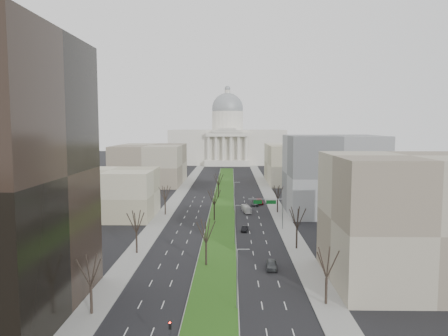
# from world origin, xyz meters

# --- Properties ---
(ground) EXTENTS (600.00, 600.00, 0.00)m
(ground) POSITION_xyz_m (0.00, 120.00, 0.00)
(ground) COLOR black
(ground) RESTS_ON ground
(median) EXTENTS (8.00, 222.03, 0.20)m
(median) POSITION_xyz_m (0.00, 118.99, 0.10)
(median) COLOR #999993
(median) RESTS_ON ground
(sidewalk_left) EXTENTS (5.00, 330.00, 0.15)m
(sidewalk_left) POSITION_xyz_m (-17.50, 95.00, 0.07)
(sidewalk_left) COLOR gray
(sidewalk_left) RESTS_ON ground
(sidewalk_right) EXTENTS (5.00, 330.00, 0.15)m
(sidewalk_right) POSITION_xyz_m (17.50, 95.00, 0.07)
(sidewalk_right) COLOR gray
(sidewalk_right) RESTS_ON ground
(capitol) EXTENTS (80.00, 46.00, 55.00)m
(capitol) POSITION_xyz_m (0.00, 269.59, 16.31)
(capitol) COLOR beige
(capitol) RESTS_ON ground
(building_beige_left) EXTENTS (26.00, 22.00, 14.00)m
(building_beige_left) POSITION_xyz_m (-33.00, 85.00, 7.00)
(building_beige_left) COLOR tan
(building_beige_left) RESTS_ON ground
(building_tan_right) EXTENTS (26.00, 24.00, 22.00)m
(building_tan_right) POSITION_xyz_m (33.00, 32.00, 11.00)
(building_tan_right) COLOR gray
(building_tan_right) RESTS_ON ground
(building_grey_right) EXTENTS (28.00, 26.00, 24.00)m
(building_grey_right) POSITION_xyz_m (34.00, 92.00, 12.00)
(building_grey_right) COLOR slate
(building_grey_right) RESTS_ON ground
(building_far_left) EXTENTS (30.00, 40.00, 18.00)m
(building_far_left) POSITION_xyz_m (-35.00, 160.00, 9.00)
(building_far_left) COLOR gray
(building_far_left) RESTS_ON ground
(building_far_right) EXTENTS (30.00, 40.00, 18.00)m
(building_far_right) POSITION_xyz_m (35.00, 165.00, 9.00)
(building_far_right) COLOR tan
(building_far_right) RESTS_ON ground
(tree_left_near) EXTENTS (5.10, 5.10, 9.18)m
(tree_left_near) POSITION_xyz_m (-17.20, 18.00, 6.61)
(tree_left_near) COLOR black
(tree_left_near) RESTS_ON ground
(tree_left_mid) EXTENTS (5.40, 5.40, 9.72)m
(tree_left_mid) POSITION_xyz_m (-17.20, 48.00, 7.00)
(tree_left_mid) COLOR black
(tree_left_mid) RESTS_ON ground
(tree_left_far) EXTENTS (5.28, 5.28, 9.50)m
(tree_left_far) POSITION_xyz_m (-17.20, 88.00, 6.84)
(tree_left_far) COLOR black
(tree_left_far) RESTS_ON ground
(tree_right_near) EXTENTS (5.16, 5.16, 9.29)m
(tree_right_near) POSITION_xyz_m (17.20, 22.00, 6.69)
(tree_right_near) COLOR black
(tree_right_near) RESTS_ON ground
(tree_right_mid) EXTENTS (5.52, 5.52, 9.94)m
(tree_right_mid) POSITION_xyz_m (17.20, 52.00, 7.16)
(tree_right_mid) COLOR black
(tree_right_mid) RESTS_ON ground
(tree_right_far) EXTENTS (5.04, 5.04, 9.07)m
(tree_right_far) POSITION_xyz_m (17.20, 92.00, 6.53)
(tree_right_far) COLOR black
(tree_right_far) RESTS_ON ground
(tree_median_a) EXTENTS (5.40, 5.40, 9.72)m
(tree_median_a) POSITION_xyz_m (-2.00, 40.00, 7.00)
(tree_median_a) COLOR black
(tree_median_a) RESTS_ON ground
(tree_median_b) EXTENTS (5.40, 5.40, 9.72)m
(tree_median_b) POSITION_xyz_m (-2.00, 80.00, 7.00)
(tree_median_b) COLOR black
(tree_median_b) RESTS_ON ground
(tree_median_c) EXTENTS (5.40, 5.40, 9.72)m
(tree_median_c) POSITION_xyz_m (-2.00, 120.00, 7.00)
(tree_median_c) COLOR black
(tree_median_c) RESTS_ON ground
(streetlamp_median_a) EXTENTS (1.90, 0.20, 9.16)m
(streetlamp_median_a) POSITION_xyz_m (3.76, 20.00, 4.81)
(streetlamp_median_a) COLOR gray
(streetlamp_median_a) RESTS_ON ground
(streetlamp_median_b) EXTENTS (1.90, 0.20, 9.16)m
(streetlamp_median_b) POSITION_xyz_m (3.76, 55.00, 4.81)
(streetlamp_median_b) COLOR gray
(streetlamp_median_b) RESTS_ON ground
(streetlamp_median_c) EXTENTS (1.90, 0.20, 9.16)m
(streetlamp_median_c) POSITION_xyz_m (3.76, 95.00, 4.81)
(streetlamp_median_c) COLOR gray
(streetlamp_median_c) RESTS_ON ground
(traffic_signal_median) EXTENTS (0.32, 0.41, 4.30)m
(traffic_signal_median) POSITION_xyz_m (-4.30, 6.93, 2.79)
(traffic_signal_median) COLOR #2D2D30
(traffic_signal_median) RESTS_ON ground
(mast_arm_signs) EXTENTS (9.12, 0.24, 8.09)m
(mast_arm_signs) POSITION_xyz_m (13.49, 70.03, 6.11)
(mast_arm_signs) COLOR gray
(mast_arm_signs) RESTS_ON ground
(car_grey_near) EXTENTS (2.40, 5.17, 1.71)m
(car_grey_near) POSITION_xyz_m (10.48, 38.34, 0.86)
(car_grey_near) COLOR #43464A
(car_grey_near) RESTS_ON ground
(car_black) EXTENTS (2.03, 4.25, 1.35)m
(car_black) POSITION_xyz_m (6.29, 67.92, 0.67)
(car_black) COLOR black
(car_black) RESTS_ON ground
(car_red) EXTENTS (2.49, 5.77, 1.66)m
(car_red) POSITION_xyz_m (12.58, 106.97, 0.83)
(car_red) COLOR maroon
(car_red) RESTS_ON ground
(car_grey_far) EXTENTS (2.72, 5.51, 1.51)m
(car_grey_far) POSITION_xyz_m (10.85, 104.27, 0.75)
(car_grey_far) COLOR #47494E
(car_grey_far) RESTS_ON ground
(box_van) EXTENTS (3.09, 8.06, 2.19)m
(box_van) POSITION_xyz_m (7.56, 92.24, 1.10)
(box_van) COLOR white
(box_van) RESTS_ON ground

